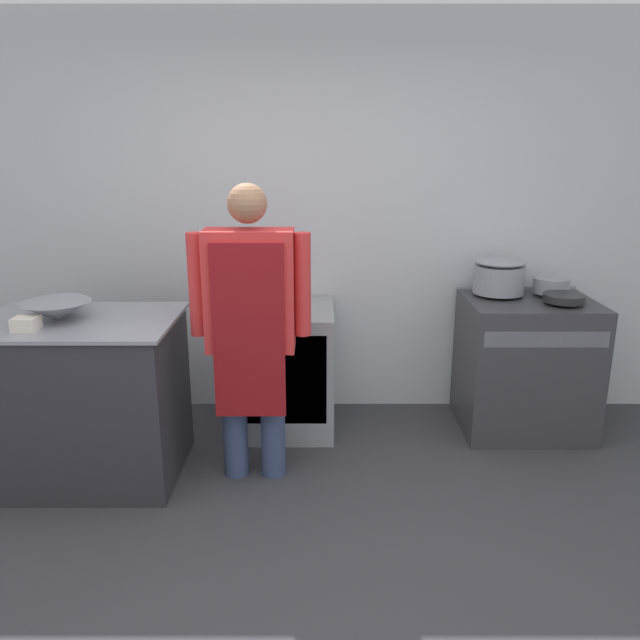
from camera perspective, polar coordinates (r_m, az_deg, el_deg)
ground_plane at (r=2.85m, az=-1.39°, el=-24.83°), size 14.00×14.00×0.00m
wall_back at (r=4.33m, az=-0.94°, el=9.08°), size 8.00×0.05×2.70m
prep_counter at (r=3.81m, az=-20.88°, el=-6.72°), size 1.08×0.79×0.93m
stove at (r=4.35m, az=18.05°, el=-3.91°), size 0.82×0.67×0.91m
fridge_unit at (r=4.18m, az=-3.28°, el=-4.43°), size 0.63×0.67×0.83m
person_cook at (r=3.41m, az=-6.56°, el=0.24°), size 0.66×0.24×1.67m
mixing_bowl at (r=3.67m, az=-23.12°, el=0.74°), size 0.37×0.37×0.10m
small_bowl at (r=3.90m, az=-22.65°, el=1.38°), size 0.24×0.24×0.07m
plastic_tub at (r=3.54m, az=-25.48°, el=-0.33°), size 0.12×0.12×0.07m
stock_pot at (r=4.26m, az=15.88°, el=3.97°), size 0.33×0.33×0.24m
saute_pan at (r=4.17m, az=21.23°, el=1.92°), size 0.25×0.25×0.05m
sauce_pot at (r=4.38m, az=20.18°, el=3.00°), size 0.23×0.23×0.10m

